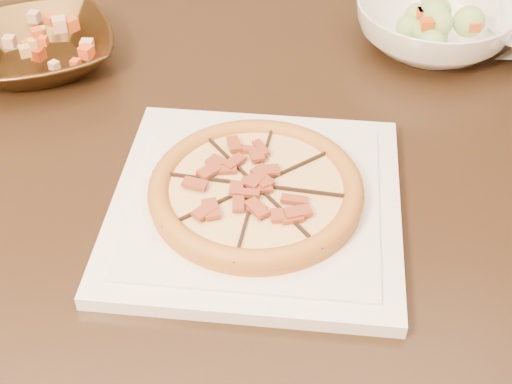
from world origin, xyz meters
TOP-DOWN VIEW (x-y plane):
  - dining_table at (-0.08, 0.10)m, footprint 1.36×0.90m
  - plate at (0.01, -0.05)m, footprint 0.39×0.39m
  - pizza at (0.01, -0.05)m, footprint 0.25×0.25m
  - bronze_bowl at (-0.29, 0.29)m, footprint 0.27×0.27m
  - mixed_dish at (-0.29, 0.29)m, footprint 0.11×0.10m
  - salad_bowl at (0.31, 0.30)m, footprint 0.32×0.32m

SIDE VIEW (x-z plane):
  - dining_table at x=-0.08m, z-range 0.27..1.02m
  - plate at x=0.01m, z-range 0.75..0.77m
  - bronze_bowl at x=-0.29m, z-range 0.75..0.81m
  - pizza at x=0.01m, z-range 0.77..0.80m
  - salad_bowl at x=0.31m, z-range 0.75..0.83m
  - mixed_dish at x=-0.29m, z-range 0.81..0.83m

